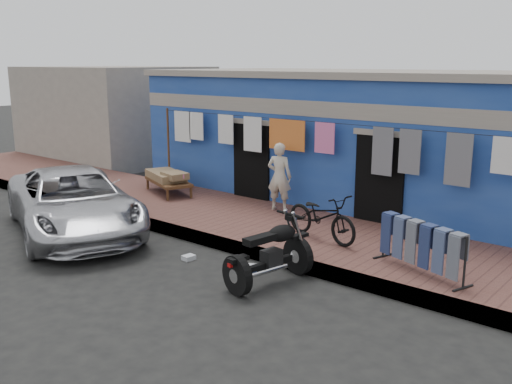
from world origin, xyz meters
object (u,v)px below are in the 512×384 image
(motorcycle, at_px, (269,252))
(bicycle, at_px, (322,211))
(car, at_px, (73,201))
(charpoy, at_px, (168,182))
(jeans_rack, at_px, (421,247))
(seated_person, at_px, (279,177))

(motorcycle, bearing_deg, bicycle, 105.57)
(car, bearing_deg, motorcycle, -63.09)
(car, bearing_deg, charpoy, 31.03)
(jeans_rack, bearing_deg, charpoy, 170.73)
(jeans_rack, bearing_deg, seated_person, 157.95)
(car, relative_size, jeans_rack, 2.75)
(seated_person, xyz_separation_m, jeans_rack, (4.17, -1.69, -0.35))
(seated_person, distance_m, jeans_rack, 4.52)
(seated_person, height_order, bicycle, seated_person)
(seated_person, xyz_separation_m, charpoy, (-3.23, -0.48, -0.49))
(car, xyz_separation_m, jeans_rack, (6.94, 1.88, -0.02))
(car, height_order, jeans_rack, car)
(seated_person, height_order, motorcycle, seated_person)
(car, height_order, motorcycle, car)
(car, xyz_separation_m, bicycle, (4.74, 2.32, 0.11))
(motorcycle, relative_size, charpoy, 0.94)
(bicycle, distance_m, charpoy, 5.27)
(jeans_rack, bearing_deg, car, -164.87)
(motorcycle, distance_m, jeans_rack, 2.45)
(seated_person, distance_m, motorcycle, 3.90)
(motorcycle, relative_size, jeans_rack, 0.99)
(bicycle, distance_m, jeans_rack, 2.25)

